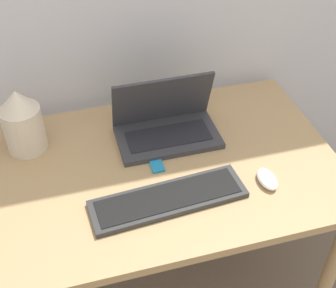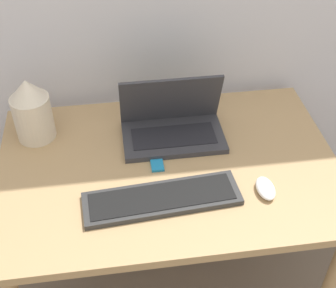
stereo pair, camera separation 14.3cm
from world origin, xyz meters
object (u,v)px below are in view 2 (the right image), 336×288
object	(u,v)px
mouse	(265,188)
vase	(32,110)
laptop	(172,124)
mp3_player	(157,165)
keyboard	(162,199)

from	to	relation	value
mouse	vase	bearing A→B (deg)	152.27
laptop	mp3_player	distance (m)	0.17
laptop	keyboard	size ratio (longest dim) A/B	0.73
vase	laptop	bearing A→B (deg)	-7.27
keyboard	laptop	bearing A→B (deg)	75.97
laptop	mp3_player	bearing A→B (deg)	-114.94
vase	mp3_player	size ratio (longest dim) A/B	4.35
vase	mp3_player	xyz separation A→B (m)	(0.39, -0.21, -0.11)
laptop	mp3_player	world-z (taller)	laptop
mouse	vase	size ratio (longest dim) A/B	0.43
vase	mp3_player	world-z (taller)	vase
laptop	keyboard	world-z (taller)	laptop
keyboard	mouse	distance (m)	0.31
vase	keyboard	bearing A→B (deg)	-43.06
mouse	mp3_player	bearing A→B (deg)	153.24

